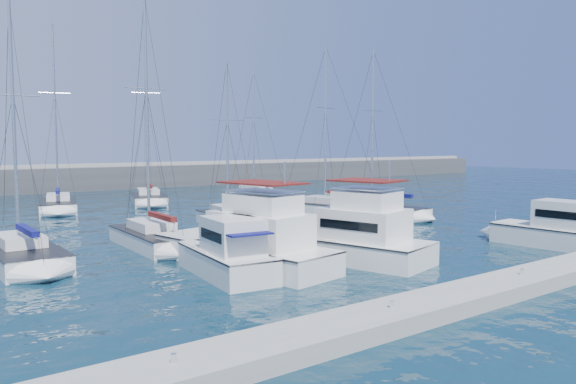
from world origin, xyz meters
TOP-DOWN VIEW (x-y plane):
  - ground at (0.00, 0.00)m, footprint 220.00×220.00m
  - breakwater at (0.00, 52.00)m, footprint 160.00×6.00m
  - dock at (0.00, -11.00)m, footprint 40.00×2.20m
  - dock_cleat_far_port at (-16.00, -11.00)m, footprint 0.16×0.16m
  - dock_cleat_near_port at (-8.00, -11.00)m, footprint 0.16×0.16m
  - dock_cleat_centre at (0.00, -11.00)m, footprint 0.16×0.16m
  - motor_yacht_port_outer at (-8.82, -1.66)m, footprint 3.29×6.64m
  - motor_yacht_port_inner at (-6.94, -0.49)m, footprint 5.12×11.00m
  - motor_yacht_stbd_inner at (-1.74, -2.42)m, footprint 5.70×9.65m
  - motor_yacht_stbd_outer at (10.48, -6.85)m, footprint 2.81×6.53m
  - sailboat_mid_a at (-15.93, 6.65)m, footprint 3.07×7.73m
  - sailboat_mid_b at (-8.51, 7.50)m, footprint 3.40×7.90m
  - sailboat_mid_c at (-0.51, 11.80)m, footprint 3.80×7.49m
  - sailboat_mid_d at (10.12, 12.52)m, footprint 5.31×9.32m
  - sailboat_mid_e at (12.31, 9.16)m, footprint 3.88×8.64m
  - sailboat_back_a at (-8.20, 29.54)m, footprint 5.09×8.82m
  - sailboat_back_b at (0.82, 30.34)m, footprint 5.49×8.42m
  - sailboat_back_c at (12.37, 27.47)m, footprint 4.01×8.17m

SIDE VIEW (x-z plane):
  - ground at x=0.00m, z-range 0.00..0.00m
  - dock at x=0.00m, z-range 0.00..0.60m
  - sailboat_mid_c at x=-0.51m, z-range -5.75..6.77m
  - sailboat_mid_d at x=10.12m, z-range -6.85..7.87m
  - sailboat_mid_a at x=-15.93m, z-range -6.32..7.35m
  - sailboat_mid_e at x=12.31m, z-range -6.59..7.62m
  - sailboat_back_c at x=12.37m, z-range -6.65..7.69m
  - sailboat_mid_b at x=-8.51m, z-range -7.00..8.06m
  - sailboat_back_a at x=-8.20m, z-range -8.08..9.18m
  - sailboat_back_b at x=0.82m, z-range -8.52..9.65m
  - dock_cleat_far_port at x=-16.00m, z-range 0.60..0.85m
  - dock_cleat_near_port at x=-8.00m, z-range 0.60..0.85m
  - dock_cleat_centre at x=0.00m, z-range 0.60..0.85m
  - motor_yacht_port_outer at x=-8.82m, z-range -0.66..2.54m
  - motor_yacht_stbd_outer at x=10.48m, z-range -0.66..2.54m
  - breakwater at x=0.00m, z-range -1.17..3.28m
  - motor_yacht_port_inner at x=-6.94m, z-range -1.21..3.48m
  - motor_yacht_stbd_inner at x=-1.74m, z-range -1.21..3.48m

